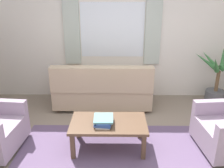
{
  "coord_description": "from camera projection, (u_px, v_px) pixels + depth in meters",
  "views": [
    {
      "loc": [
        0.05,
        -2.82,
        2.22
      ],
      "look_at": [
        0.01,
        0.7,
        0.85
      ],
      "focal_mm": 38.84,
      "sensor_mm": 36.0,
      "label": 1
    }
  ],
  "objects": [
    {
      "name": "couch",
      "position": [
        103.0,
        90.0,
        4.81
      ],
      "size": [
        1.9,
        0.82,
        0.92
      ],
      "rotation": [
        0.0,
        0.0,
        3.14
      ],
      "color": "tan",
      "rests_on": "ground_plane"
    },
    {
      "name": "window_with_curtains",
      "position": [
        112.0,
        30.0,
        4.94
      ],
      "size": [
        1.98,
        0.07,
        1.4
      ],
      "color": "white"
    },
    {
      "name": "potted_plant",
      "position": [
        216.0,
        83.0,
        4.89
      ],
      "size": [
        0.99,
        0.94,
        1.15
      ],
      "color": "#56565B",
      "rests_on": "ground_plane"
    },
    {
      "name": "coffee_table",
      "position": [
        109.0,
        125.0,
        3.52
      ],
      "size": [
        1.1,
        0.64,
        0.44
      ],
      "color": "brown",
      "rests_on": "ground_plane"
    },
    {
      "name": "area_rug",
      "position": [
        111.0,
        157.0,
        3.43
      ],
      "size": [
        2.72,
        1.71,
        0.01
      ],
      "primitive_type": "cube",
      "color": "#604C6B",
      "rests_on": "ground_plane"
    },
    {
      "name": "wall_back",
      "position": [
        112.0,
        37.0,
        5.07
      ],
      "size": [
        5.32,
        0.12,
        2.6
      ],
      "primitive_type": "cube",
      "color": "silver",
      "rests_on": "ground_plane"
    },
    {
      "name": "book_stack_on_table",
      "position": [
        104.0,
        121.0,
        3.43
      ],
      "size": [
        0.28,
        0.33,
        0.1
      ],
      "color": "beige",
      "rests_on": "coffee_table"
    },
    {
      "name": "ground_plane",
      "position": [
        111.0,
        157.0,
        3.44
      ],
      "size": [
        6.24,
        6.24,
        0.0
      ],
      "primitive_type": "plane",
      "color": "gray"
    }
  ]
}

